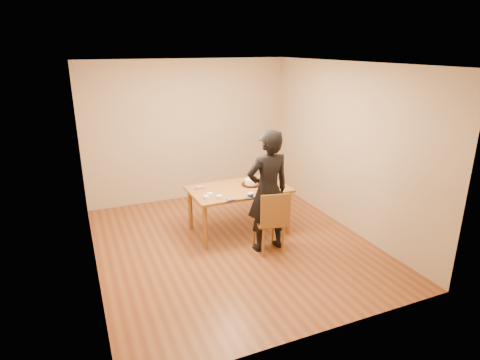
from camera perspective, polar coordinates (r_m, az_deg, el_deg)
name	(u,v)px	position (r m, az deg, el deg)	size (l,w,h in m)	color
room_shell	(224,155)	(6.11, -2.32, 3.64)	(4.00, 4.50, 2.70)	brown
dining_table	(239,189)	(6.45, -0.17, -1.30)	(1.58, 0.94, 0.04)	brown
dining_chair	(269,222)	(5.97, 4.08, -5.97)	(0.37, 0.37, 0.04)	brown
cake_plate	(251,184)	(6.58, 1.60, -0.63)	(0.31, 0.31, 0.02)	red
cake	(251,182)	(6.56, 1.60, -0.24)	(0.22, 0.22, 0.07)	white
frosting_dome	(251,179)	(6.55, 1.61, 0.15)	(0.21, 0.21, 0.03)	white
frosting_tub	(250,195)	(6.03, 1.49, -2.17)	(0.09, 0.09, 0.08)	white
frosting_lid	(229,200)	(5.94, -1.53, -2.87)	(0.09, 0.09, 0.01)	#1C1CB7
frosting_dollop	(229,199)	(5.94, -1.53, -2.75)	(0.04, 0.04, 0.02)	white
ramekin_green	(219,197)	(6.02, -2.95, -2.42)	(0.09, 0.09, 0.04)	white
ramekin_yellow	(210,194)	(6.13, -4.29, -2.04)	(0.09, 0.09, 0.04)	white
ramekin_multi	(206,197)	(6.03, -4.82, -2.43)	(0.09, 0.09, 0.04)	white
candy_box_pink	(200,188)	(6.44, -5.70, -1.14)	(0.14, 0.07, 0.02)	#DB338E
candy_box_green	(200,187)	(6.44, -5.76, -0.96)	(0.12, 0.06, 0.02)	green
spatula	(231,201)	(5.90, -1.34, -3.01)	(0.17, 0.02, 0.01)	black
person	(268,191)	(5.83, 3.98, -1.63)	(0.67, 0.44, 1.83)	black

